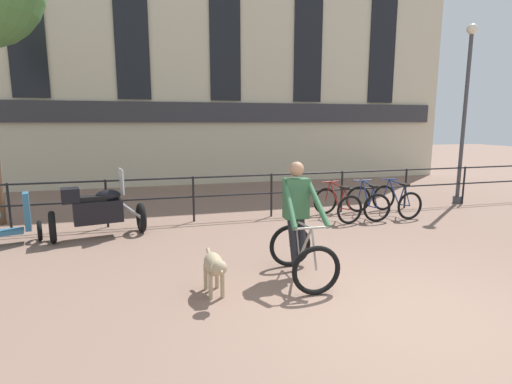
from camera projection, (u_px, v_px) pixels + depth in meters
ground_plane at (402, 314)px, 4.79m from camera, size 60.00×60.00×0.00m
canal_railing at (271, 188)px, 9.60m from camera, size 15.05×0.05×1.05m
building_facade at (223, 28)px, 14.25m from camera, size 18.00×0.72×11.20m
cyclist_with_bike at (299, 226)px, 5.85m from camera, size 0.72×1.19×1.70m
dog at (215, 266)px, 5.23m from camera, size 0.27×0.91×0.59m
parked_motorcycle at (97, 210)px, 7.86m from camera, size 1.86×0.97×1.35m
parked_bicycle_near_lamp at (337, 204)px, 9.41m from camera, size 0.76×1.17×0.86m
parked_bicycle_mid_left at (367, 202)px, 9.62m from camera, size 0.79×1.18×0.86m
parked_bicycle_mid_right at (396, 200)px, 9.83m from camera, size 0.68×1.12×0.86m
street_lamp at (465, 106)px, 10.82m from camera, size 0.28×0.28×4.81m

